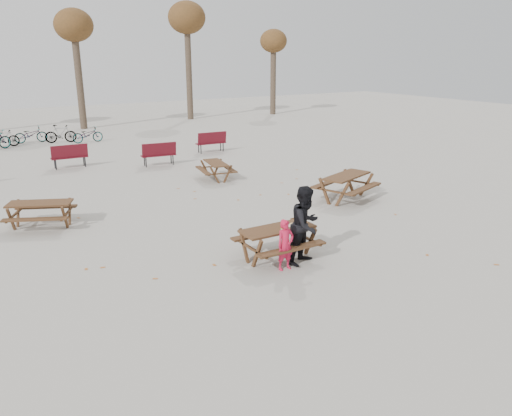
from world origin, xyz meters
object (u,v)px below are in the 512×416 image
child (285,245)px  adult (306,225)px  main_picnic_table (278,235)px  picnic_table_north (41,215)px  picnic_table_far (216,171)px  picnic_table_east (346,187)px  food_tray (292,225)px  soda_bottle (282,227)px

child → adult: (0.62, 0.09, 0.33)m
main_picnic_table → child: size_ratio=1.52×
picnic_table_north → picnic_table_far: size_ratio=1.10×
adult → picnic_table_east: adult is taller
food_tray → child: bearing=-135.0°
food_tray → picnic_table_far: size_ratio=0.12×
child → picnic_table_far: size_ratio=0.76×
adult → picnic_table_east: size_ratio=0.94×
food_tray → soda_bottle: soda_bottle is taller
picnic_table_north → picnic_table_far: bearing=44.7°
food_tray → picnic_table_north: size_ratio=0.11×
picnic_table_far → picnic_table_east: bearing=-143.8°
main_picnic_table → picnic_table_east: size_ratio=0.91×
child → food_tray: bearing=44.1°
picnic_table_north → soda_bottle: bearing=-26.2°
food_tray → picnic_table_east: picnic_table_east is taller
picnic_table_far → food_tray: bearing=175.6°
child → picnic_table_north: bearing=125.0°
food_tray → adult: 0.49m
soda_bottle → child: bearing=-115.3°
food_tray → adult: (0.07, -0.46, 0.13)m
adult → picnic_table_far: bearing=55.6°
soda_bottle → picnic_table_far: 8.32m
main_picnic_table → child: 0.65m
picnic_table_east → picnic_table_north: size_ratio=1.16×
food_tray → child: (-0.55, -0.55, -0.20)m
main_picnic_table → food_tray: 0.42m
food_tray → adult: size_ratio=0.10×
food_tray → picnic_table_east: size_ratio=0.09×
main_picnic_table → adult: adult is taller
child → picnic_table_east: 6.13m
main_picnic_table → picnic_table_east: picnic_table_east is taller
child → picnic_table_far: child is taller
child → adult: adult is taller
soda_bottle → picnic_table_east: size_ratio=0.09×
food_tray → picnic_table_north: bearing=132.1°
main_picnic_table → picnic_table_far: main_picnic_table is taller
adult → picnic_table_north: (-4.92, 5.83, -0.56)m
food_tray → child: child is taller
adult → picnic_table_east: (4.31, 3.54, -0.50)m
food_tray → soda_bottle: bearing=-165.8°
main_picnic_table → picnic_table_east: (4.73, 3.02, -0.16)m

